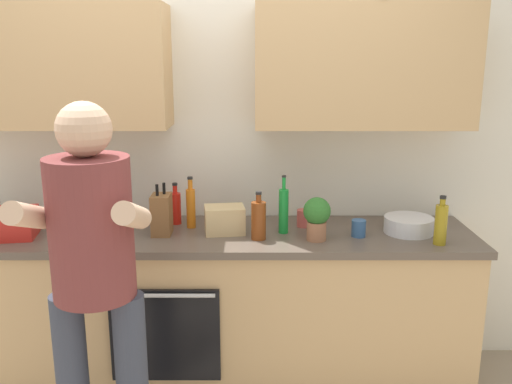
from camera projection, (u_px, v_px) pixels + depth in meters
The scene contains 18 objects.
ground_plane at pixel (213, 379), 3.22m from camera, with size 12.00×12.00×0.00m, color gray.
back_wall_unit at pixel (212, 117), 3.13m from camera, with size 4.00×0.38×2.50m.
counter at pixel (212, 308), 3.11m from camera, with size 2.84×0.67×0.90m.
person_standing at pixel (92, 267), 2.28m from camera, with size 0.49×0.45×1.66m.
bottle_oil at pixel (439, 224), 2.79m from camera, with size 0.06×0.06×0.25m.
bottle_juice at pixel (189, 207), 3.06m from camera, with size 0.05×0.05×0.29m.
bottle_hotsauce at pixel (174, 207), 3.13m from camera, with size 0.06×0.06×0.24m.
bottle_vinegar at pixel (257, 220), 2.87m from camera, with size 0.08×0.08×0.25m.
bottle_soy at pixel (83, 213), 3.07m from camera, with size 0.06×0.06×0.21m.
bottle_water at pixel (118, 211), 3.05m from camera, with size 0.08×0.08×0.25m.
bottle_soda at pixel (282, 210), 2.97m from camera, with size 0.05×0.05×0.32m.
cup_ceramic at pixel (302, 218), 3.10m from camera, with size 0.08×0.08×0.10m, color #BF4C47.
cup_tea at pixel (357, 228), 2.93m from camera, with size 0.08×0.08×0.09m, color #33598C.
mixing_bowl at pixel (407, 225), 2.99m from camera, with size 0.26×0.26×0.09m, color silver.
knife_block at pixel (160, 214), 2.94m from camera, with size 0.10×0.14×0.28m.
potted_herb at pixel (315, 216), 2.85m from camera, with size 0.14×0.14×0.23m.
grocery_bag_crisps at pixel (13, 223), 2.91m from camera, with size 0.20×0.22×0.15m, color red.
grocery_bag_bread at pixel (223, 220), 2.98m from camera, with size 0.21×0.15×0.15m, color tan.
Camera 1 is at (0.24, -2.86, 1.83)m, focal length 38.83 mm.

